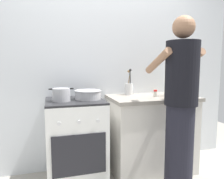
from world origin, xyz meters
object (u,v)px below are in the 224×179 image
Objects in this scene: utensil_crock at (129,88)px; oil_bottle at (167,86)px; person at (180,109)px; mixing_bowl at (88,94)px; stove_range at (76,141)px; spice_bottle at (155,94)px; pot at (61,95)px.

oil_bottle is (0.40, -0.23, 0.03)m from utensil_crock.
utensil_crock is 0.80m from person.
utensil_crock reaches higher than mixing_bowl.
spice_bottle is (0.91, -0.06, 0.49)m from stove_range.
spice_bottle is (0.77, -0.06, -0.01)m from mixing_bowl.
oil_bottle is (0.94, -0.02, 0.06)m from mixing_bowl.
mixing_bowl reaches higher than spice_bottle.
pot is 0.28m from mixing_bowl.
person is (0.91, -0.55, 0.41)m from stove_range.
spice_bottle is 0.05× the size of person.
mixing_bowl is at bearing 144.03° from person.
oil_bottle reaches higher than stove_range.
pot is at bearing 179.25° from spice_bottle.
spice_bottle is at bearing 89.62° from person.
stove_range is at bearing -163.37° from utensil_crock.
stove_range is at bearing -179.44° from mixing_bowl.
mixing_bowl is at bearing -159.53° from utensil_crock.
person is at bearing -90.38° from spice_bottle.
oil_bottle is 0.16× the size of person.
pot is 1.23m from oil_bottle.
spice_bottle is 0.19m from oil_bottle.
utensil_crock reaches higher than pot.
person reaches higher than pot.
oil_bottle is at bearing -29.30° from utensil_crock.
mixing_bowl is at bearing 0.56° from stove_range.
mixing_bowl is at bearing 175.54° from spice_bottle.
person is at bearing -108.58° from oil_bottle.
utensil_crock is 0.35m from spice_bottle.
mixing_bowl is 1.08× the size of oil_bottle.
spice_bottle is at bearing -168.13° from oil_bottle.
utensil_crock reaches higher than stove_range.
stove_range is 3.35× the size of oil_bottle.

